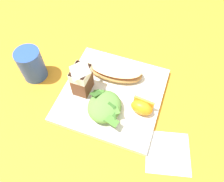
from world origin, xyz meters
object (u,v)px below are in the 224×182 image
object	(u,v)px
milk_carton	(81,77)
paper_napkin	(168,152)
white_plate	(112,94)
cheesy_pizza_bread	(114,70)
drinking_blue_cup	(31,64)
orange_wedge_front	(142,107)
green_salad_pile	(105,107)

from	to	relation	value
milk_carton	paper_napkin	world-z (taller)	milk_carton
white_plate	milk_carton	world-z (taller)	milk_carton
cheesy_pizza_bread	paper_napkin	distance (m)	0.28
milk_carton	drinking_blue_cup	distance (m)	0.17
white_plate	cheesy_pizza_bread	size ratio (longest dim) A/B	1.62
orange_wedge_front	drinking_blue_cup	bearing A→B (deg)	86.78
milk_carton	orange_wedge_front	bearing A→B (deg)	-93.66
green_salad_pile	drinking_blue_cup	bearing A→B (deg)	78.47
milk_carton	drinking_blue_cup	size ratio (longest dim) A/B	1.10
paper_napkin	white_plate	bearing A→B (deg)	59.70
orange_wedge_front	paper_napkin	xyz separation A→B (m)	(-0.08, -0.10, -0.03)
milk_carton	orange_wedge_front	size ratio (longest dim) A/B	1.74
paper_napkin	drinking_blue_cup	distance (m)	0.45
cheesy_pizza_bread	green_salad_pile	bearing A→B (deg)	-171.41
cheesy_pizza_bread	green_salad_pile	size ratio (longest dim) A/B	1.68
milk_carton	paper_napkin	distance (m)	0.30
white_plate	drinking_blue_cup	bearing A→B (deg)	91.79
green_salad_pile	paper_napkin	size ratio (longest dim) A/B	0.94
white_plate	orange_wedge_front	xyz separation A→B (m)	(-0.03, -0.09, 0.03)
green_salad_pile	paper_napkin	world-z (taller)	green_salad_pile
white_plate	cheesy_pizza_bread	distance (m)	0.08
paper_napkin	drinking_blue_cup	world-z (taller)	drinking_blue_cup
white_plate	drinking_blue_cup	size ratio (longest dim) A/B	2.81
green_salad_pile	drinking_blue_cup	world-z (taller)	drinking_blue_cup
white_plate	drinking_blue_cup	xyz separation A→B (m)	(-0.01, 0.25, 0.04)
cheesy_pizza_bread	green_salad_pile	world-z (taller)	green_salad_pile
cheesy_pizza_bread	milk_carton	size ratio (longest dim) A/B	1.58
orange_wedge_front	paper_napkin	distance (m)	0.13
green_salad_pile	drinking_blue_cup	distance (m)	0.26
white_plate	orange_wedge_front	world-z (taller)	orange_wedge_front
green_salad_pile	paper_napkin	xyz separation A→B (m)	(-0.05, -0.19, -0.03)
green_salad_pile	orange_wedge_front	xyz separation A→B (m)	(0.03, -0.09, -0.00)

